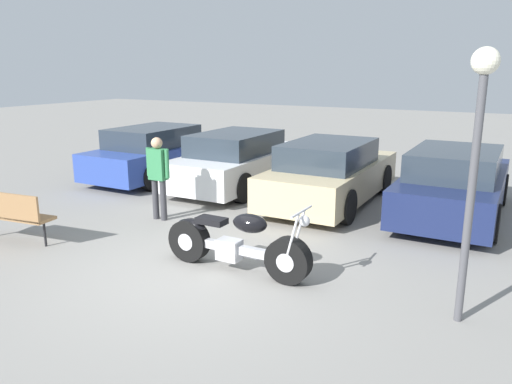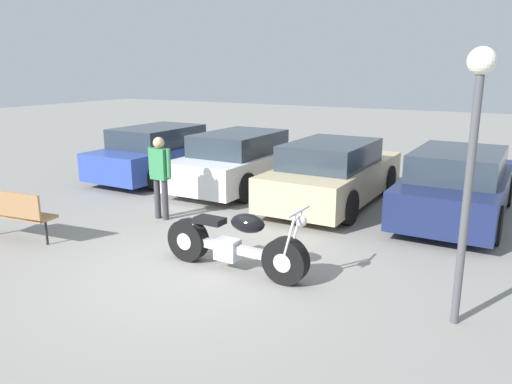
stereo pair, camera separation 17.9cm
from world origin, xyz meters
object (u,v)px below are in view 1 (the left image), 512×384
Objects in this scene: parked_car_champagne at (331,173)px; parked_car_blue at (158,153)px; motorcycle at (235,244)px; person_standing at (158,172)px; parked_car_white at (240,161)px; park_bench at (10,212)px; lamp_post at (478,133)px; parked_car_navy at (454,184)px.

parked_car_blue is at bearing 176.58° from parked_car_champagne.
person_standing reaches higher than motorcycle.
motorcycle is at bearing -41.66° from parked_car_blue.
parked_car_champagne is at bearing -8.28° from parked_car_white.
parked_car_champagne is 2.94× the size of park_bench.
lamp_post is 5.90m from person_standing.
parked_car_navy is (4.93, -0.17, 0.00)m from parked_car_white.
lamp_post reaches higher than parked_car_navy.
parked_car_navy is at bearing 30.69° from person_standing.
park_bench is (-3.84, -0.77, 0.13)m from motorcycle.
parked_car_white is 3.09m from person_standing.
lamp_post is at bearing -81.37° from parked_car_navy.
motorcycle is at bearing -60.51° from parked_car_white.
lamp_post is at bearing 6.27° from park_bench.
parked_car_white is at bearing 171.72° from parked_car_champagne.
lamp_post is (3.03, -0.02, 1.77)m from motorcycle.
parked_car_blue is 3.92m from person_standing.
parked_car_navy is at bearing -0.80° from parked_car_blue.
parked_car_champagne is at bearing -3.42° from parked_car_blue.
person_standing reaches higher than parked_car_white.
parked_car_blue is at bearing 150.85° from lamp_post.
parked_car_champagne is 2.72× the size of person_standing.
parked_car_champagne is (-0.10, 4.18, 0.24)m from motorcycle.
parked_car_blue is at bearing 129.43° from person_standing.
person_standing is (2.48, -3.02, 0.29)m from parked_car_blue.
parked_car_white is 1.41× the size of lamp_post.
parked_car_navy is 5.72m from person_standing.
park_bench is at bearing -127.02° from parked_car_champagne.
parked_car_champagne reaches higher than motorcycle.
parked_car_navy is (7.39, -0.10, 0.00)m from parked_car_blue.
person_standing is at bearing -89.68° from parked_car_white.
parked_car_blue is at bearing -178.52° from parked_car_white.
park_bench is (1.19, -5.25, -0.11)m from parked_car_blue.
person_standing is (-5.58, 1.48, -1.24)m from lamp_post.
lamp_post is at bearing -29.15° from parked_car_blue.
parked_car_champagne is at bearing -175.55° from parked_car_navy.
person_standing is (0.02, -3.08, 0.29)m from parked_car_white.
parked_car_champagne is at bearing 126.70° from lamp_post.
parked_car_white is at bearing 1.48° from parked_car_blue.
motorcycle is 0.75× the size of lamp_post.
lamp_post is (3.13, -4.20, 1.53)m from parked_car_champagne.
parked_car_white is 1.00× the size of parked_car_navy.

